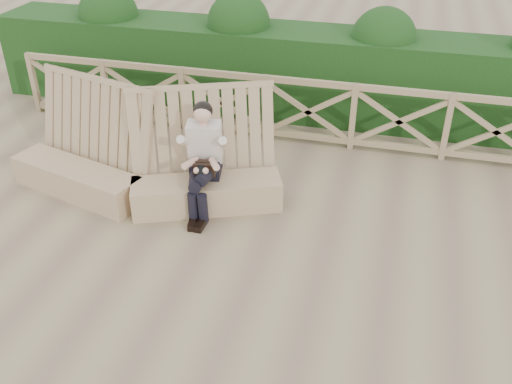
# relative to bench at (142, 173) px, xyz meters

# --- Properties ---
(ground) EXTENTS (60.00, 60.00, 0.00)m
(ground) POSITION_rel_bench_xyz_m (1.90, -1.27, -0.39)
(ground) COLOR brown
(ground) RESTS_ON ground
(bench) EXTENTS (3.92, 1.46, 1.56)m
(bench) POSITION_rel_bench_xyz_m (0.00, 0.00, 0.00)
(bench) COLOR #9D775A
(bench) RESTS_ON ground
(woman) EXTENTS (0.50, 0.97, 1.49)m
(woman) POSITION_rel_bench_xyz_m (0.92, -0.00, 0.39)
(woman) COLOR black
(woman) RESTS_ON ground
(guardrail) EXTENTS (10.10, 0.09, 1.10)m
(guardrail) POSITION_rel_bench_xyz_m (1.90, 2.23, 0.16)
(guardrail) COLOR olive
(guardrail) RESTS_ON ground
(hedge) EXTENTS (12.00, 1.20, 1.50)m
(hedge) POSITION_rel_bench_xyz_m (1.90, 3.43, 0.36)
(hedge) COLOR black
(hedge) RESTS_ON ground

